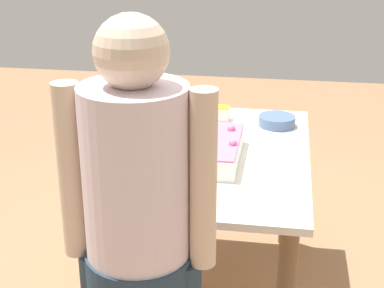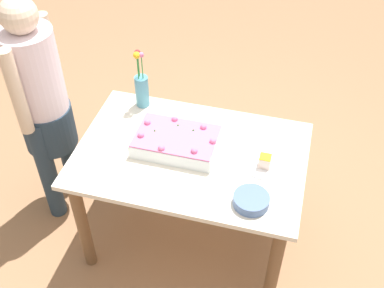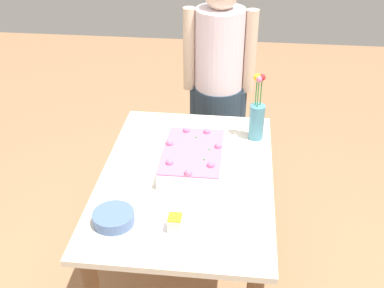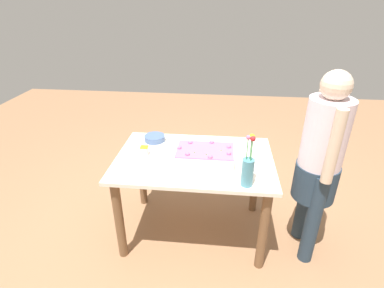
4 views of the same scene
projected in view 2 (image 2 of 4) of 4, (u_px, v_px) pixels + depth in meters
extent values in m
plane|color=#996D4C|center=(191.00, 236.00, 3.12)|extent=(8.00, 8.00, 0.00)
cube|color=silver|center=(191.00, 155.00, 2.62)|extent=(1.24, 0.83, 0.03)
cylinder|color=brown|center=(83.00, 225.00, 2.73)|extent=(0.07, 0.07, 0.72)
cylinder|color=brown|center=(274.00, 269.00, 2.53)|extent=(0.07, 0.07, 0.72)
cylinder|color=brown|center=(126.00, 146.00, 3.22)|extent=(0.07, 0.07, 0.72)
cylinder|color=brown|center=(289.00, 177.00, 3.01)|extent=(0.07, 0.07, 0.72)
cube|color=white|center=(176.00, 142.00, 2.61)|extent=(0.45, 0.29, 0.08)
cube|color=#D76998|center=(176.00, 136.00, 2.58)|extent=(0.44, 0.29, 0.01)
sphere|color=#D76998|center=(213.00, 141.00, 2.53)|extent=(0.04, 0.04, 0.04)
sphere|color=#D76998|center=(203.00, 127.00, 2.62)|extent=(0.04, 0.04, 0.04)
sphere|color=#D76998|center=(175.00, 119.00, 2.67)|extent=(0.04, 0.04, 0.04)
sphere|color=#D76998|center=(147.00, 123.00, 2.65)|extent=(0.04, 0.04, 0.04)
sphere|color=#D76998|center=(141.00, 135.00, 2.57)|extent=(0.04, 0.04, 0.04)
sphere|color=#D76998|center=(161.00, 148.00, 2.50)|extent=(0.04, 0.04, 0.04)
sphere|color=#D76998|center=(194.00, 151.00, 2.48)|extent=(0.04, 0.04, 0.04)
cone|color=#2D8438|center=(193.00, 130.00, 2.60)|extent=(0.02, 0.02, 0.02)
cone|color=#2D8438|center=(178.00, 125.00, 2.63)|extent=(0.02, 0.02, 0.02)
cone|color=#2D8438|center=(155.00, 131.00, 2.60)|extent=(0.02, 0.02, 0.02)
cylinder|color=white|center=(264.00, 166.00, 2.53)|extent=(0.20, 0.20, 0.01)
cube|color=#FEDFCC|center=(265.00, 161.00, 2.50)|extent=(0.06, 0.06, 0.06)
cube|color=yellow|center=(266.00, 157.00, 2.48)|extent=(0.06, 0.06, 0.01)
cube|color=silver|center=(100.00, 158.00, 2.57)|extent=(0.20, 0.11, 0.00)
cylinder|color=teal|center=(142.00, 91.00, 2.85)|extent=(0.08, 0.08, 0.20)
cylinder|color=#2D8438|center=(142.00, 67.00, 2.72)|extent=(0.01, 0.01, 0.16)
sphere|color=#D96892|center=(141.00, 55.00, 2.66)|extent=(0.03, 0.03, 0.03)
cylinder|color=#2D8438|center=(139.00, 65.00, 2.73)|extent=(0.01, 0.01, 0.16)
sphere|color=red|center=(137.00, 53.00, 2.68)|extent=(0.03, 0.03, 0.03)
cylinder|color=#2D8438|center=(138.00, 67.00, 2.72)|extent=(0.01, 0.01, 0.16)
sphere|color=yellow|center=(137.00, 55.00, 2.66)|extent=(0.04, 0.04, 0.04)
cylinder|color=#4D6899|center=(251.00, 200.00, 2.33)|extent=(0.18, 0.18, 0.05)
cylinder|color=#26394A|center=(47.00, 171.00, 3.00)|extent=(0.11, 0.11, 0.78)
cylinder|color=#26394A|center=(66.00, 144.00, 3.18)|extent=(0.11, 0.11, 0.78)
cylinder|color=#26394A|center=(48.00, 125.00, 2.91)|extent=(0.31, 0.32, 0.28)
cylinder|color=silver|center=(34.00, 73.00, 2.65)|extent=(0.30, 0.30, 0.52)
sphere|color=beige|center=(19.00, 15.00, 2.41)|extent=(0.20, 0.20, 0.20)
cylinder|color=beige|center=(17.00, 93.00, 2.52)|extent=(0.08, 0.08, 0.52)
cylinder|color=beige|center=(50.00, 55.00, 2.78)|extent=(0.08, 0.08, 0.52)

